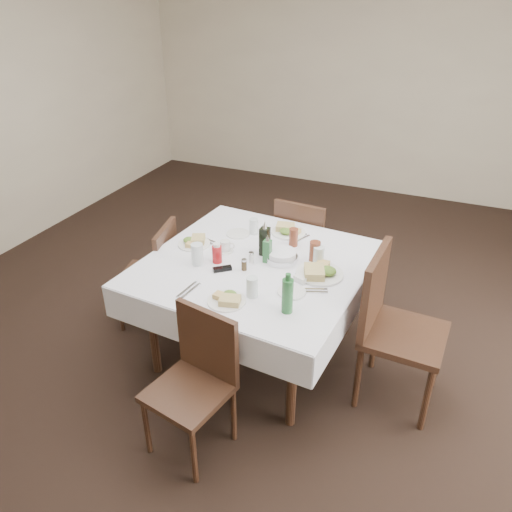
{
  "coord_description": "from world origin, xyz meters",
  "views": [
    {
      "loc": [
        1.09,
        -2.75,
        2.44
      ],
      "look_at": [
        -0.06,
        -0.07,
        0.8
      ],
      "focal_mm": 35.0,
      "sensor_mm": 36.0,
      "label": 1
    }
  ],
  "objects_px": {
    "chair_north": "(303,242)",
    "chair_east": "(390,319)",
    "chair_west": "(156,269)",
    "ketchup_bottle": "(217,253)",
    "water_w": "(197,254)",
    "green_bottle": "(287,295)",
    "bread_basket": "(282,256)",
    "dining_table": "(256,271)",
    "water_s": "(252,287)",
    "oil_cruet_green": "(267,250)",
    "oil_cruet_dark": "(265,240)",
    "water_n": "(254,226)",
    "coffee_mug": "(226,247)",
    "chair_south": "(197,374)",
    "water_e": "(319,256)"
  },
  "relations": [
    {
      "from": "dining_table",
      "to": "oil_cruet_dark",
      "type": "distance_m",
      "value": 0.22
    },
    {
      "from": "chair_south",
      "to": "oil_cruet_dark",
      "type": "height_order",
      "value": "oil_cruet_dark"
    },
    {
      "from": "chair_east",
      "to": "ketchup_bottle",
      "type": "xyz_separation_m",
      "value": [
        -1.17,
        -0.05,
        0.24
      ]
    },
    {
      "from": "chair_north",
      "to": "oil_cruet_green",
      "type": "bearing_deg",
      "value": -89.31
    },
    {
      "from": "water_e",
      "to": "chair_east",
      "type": "bearing_deg",
      "value": -18.54
    },
    {
      "from": "dining_table",
      "to": "water_w",
      "type": "distance_m",
      "value": 0.42
    },
    {
      "from": "dining_table",
      "to": "chair_north",
      "type": "bearing_deg",
      "value": 85.97
    },
    {
      "from": "dining_table",
      "to": "chair_north",
      "type": "height_order",
      "value": "chair_north"
    },
    {
      "from": "oil_cruet_green",
      "to": "green_bottle",
      "type": "height_order",
      "value": "green_bottle"
    },
    {
      "from": "chair_south",
      "to": "water_s",
      "type": "xyz_separation_m",
      "value": [
        0.13,
        0.47,
        0.33
      ]
    },
    {
      "from": "dining_table",
      "to": "chair_north",
      "type": "relative_size",
      "value": 1.71
    },
    {
      "from": "chair_east",
      "to": "green_bottle",
      "type": "xyz_separation_m",
      "value": [
        -0.54,
        -0.4,
        0.28
      ]
    },
    {
      "from": "chair_east",
      "to": "ketchup_bottle",
      "type": "relative_size",
      "value": 7.25
    },
    {
      "from": "chair_west",
      "to": "oil_cruet_green",
      "type": "xyz_separation_m",
      "value": [
        0.92,
        -0.0,
        0.37
      ]
    },
    {
      "from": "chair_north",
      "to": "chair_south",
      "type": "relative_size",
      "value": 1.03
    },
    {
      "from": "water_s",
      "to": "ketchup_bottle",
      "type": "bearing_deg",
      "value": 143.44
    },
    {
      "from": "bread_basket",
      "to": "chair_east",
      "type": "bearing_deg",
      "value": -9.87
    },
    {
      "from": "chair_north",
      "to": "chair_east",
      "type": "relative_size",
      "value": 0.87
    },
    {
      "from": "water_s",
      "to": "ketchup_bottle",
      "type": "xyz_separation_m",
      "value": [
        -0.38,
        0.28,
        0.0
      ]
    },
    {
      "from": "chair_west",
      "to": "chair_east",
      "type": "bearing_deg",
      "value": -2.71
    },
    {
      "from": "chair_west",
      "to": "ketchup_bottle",
      "type": "bearing_deg",
      "value": -12.78
    },
    {
      "from": "chair_west",
      "to": "oil_cruet_dark",
      "type": "height_order",
      "value": "oil_cruet_dark"
    },
    {
      "from": "oil_cruet_green",
      "to": "ketchup_bottle",
      "type": "xyz_separation_m",
      "value": [
        -0.31,
        -0.14,
        -0.02
      ]
    },
    {
      "from": "chair_east",
      "to": "water_w",
      "type": "xyz_separation_m",
      "value": [
        -1.27,
        -0.13,
        0.25
      ]
    },
    {
      "from": "chair_east",
      "to": "water_n",
      "type": "relative_size",
      "value": 8.64
    },
    {
      "from": "chair_north",
      "to": "water_n",
      "type": "xyz_separation_m",
      "value": [
        -0.24,
        -0.46,
        0.31
      ]
    },
    {
      "from": "dining_table",
      "to": "water_s",
      "type": "height_order",
      "value": "water_s"
    },
    {
      "from": "chair_west",
      "to": "coffee_mug",
      "type": "distance_m",
      "value": 0.68
    },
    {
      "from": "water_w",
      "to": "bread_basket",
      "type": "height_order",
      "value": "water_w"
    },
    {
      "from": "chair_south",
      "to": "water_w",
      "type": "distance_m",
      "value": 0.84
    },
    {
      "from": "dining_table",
      "to": "chair_west",
      "type": "bearing_deg",
      "value": 177.53
    },
    {
      "from": "ketchup_bottle",
      "to": "chair_south",
      "type": "bearing_deg",
      "value": -71.66
    },
    {
      "from": "water_n",
      "to": "green_bottle",
      "type": "bearing_deg",
      "value": -55.67
    },
    {
      "from": "dining_table",
      "to": "bread_basket",
      "type": "relative_size",
      "value": 7.06
    },
    {
      "from": "chair_south",
      "to": "water_e",
      "type": "distance_m",
      "value": 1.11
    },
    {
      "from": "oil_cruet_green",
      "to": "chair_east",
      "type": "bearing_deg",
      "value": -5.5
    },
    {
      "from": "water_s",
      "to": "oil_cruet_green",
      "type": "xyz_separation_m",
      "value": [
        -0.07,
        0.42,
        0.02
      ]
    },
    {
      "from": "chair_south",
      "to": "water_s",
      "type": "height_order",
      "value": "water_s"
    },
    {
      "from": "bread_basket",
      "to": "water_n",
      "type": "bearing_deg",
      "value": 138.23
    },
    {
      "from": "chair_west",
      "to": "water_n",
      "type": "height_order",
      "value": "water_n"
    },
    {
      "from": "ketchup_bottle",
      "to": "chair_north",
      "type": "bearing_deg",
      "value": 72.7
    },
    {
      "from": "water_w",
      "to": "chair_north",
      "type": "bearing_deg",
      "value": 68.45
    },
    {
      "from": "oil_cruet_green",
      "to": "ketchup_bottle",
      "type": "height_order",
      "value": "oil_cruet_green"
    },
    {
      "from": "coffee_mug",
      "to": "water_n",
      "type": "bearing_deg",
      "value": 78.34
    },
    {
      "from": "chair_east",
      "to": "ketchup_bottle",
      "type": "bearing_deg",
      "value": -177.32
    },
    {
      "from": "water_w",
      "to": "green_bottle",
      "type": "xyz_separation_m",
      "value": [
        0.74,
        -0.27,
        0.04
      ]
    },
    {
      "from": "chair_north",
      "to": "green_bottle",
      "type": "distance_m",
      "value": 1.39
    },
    {
      "from": "chair_west",
      "to": "oil_cruet_green",
      "type": "bearing_deg",
      "value": -0.08
    },
    {
      "from": "water_w",
      "to": "oil_cruet_green",
      "type": "distance_m",
      "value": 0.47
    },
    {
      "from": "chair_north",
      "to": "water_w",
      "type": "distance_m",
      "value": 1.15
    }
  ]
}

